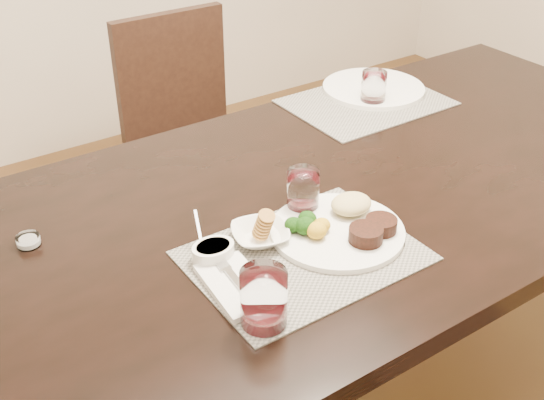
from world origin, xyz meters
TOP-DOWN VIEW (x-y plane):
  - ground_plane at (0.00, 0.00)m, footprint 4.50×4.50m
  - dining_table at (0.00, 0.00)m, footprint 2.00×1.00m
  - chair_far at (0.00, 0.93)m, footprint 0.42×0.42m
  - placemat_near at (-0.31, -0.18)m, footprint 0.46×0.34m
  - placemat_far at (0.30, 0.33)m, footprint 0.46×0.34m
  - dinner_plate at (-0.20, -0.16)m, footprint 0.29×0.29m
  - napkin_fork at (-0.49, -0.19)m, footprint 0.12×0.19m
  - steak_knife at (-0.11, -0.21)m, footprint 0.06×0.21m
  - cracker_bowl at (-0.36, -0.09)m, footprint 0.15×0.15m
  - sauce_ramekin at (-0.48, -0.09)m, footprint 0.09×0.13m
  - wine_glass_near at (-0.21, -0.04)m, footprint 0.07×0.07m
  - far_plate at (0.38, 0.39)m, footprint 0.32×0.32m
  - wine_glass_far at (0.30, 0.31)m, footprint 0.07×0.07m
  - wine_glass_side at (-0.49, -0.30)m, footprint 0.08×0.08m
  - salt_cellar at (-0.77, 0.18)m, footprint 0.05×0.05m

SIDE VIEW (x-z plane):
  - ground_plane at x=0.00m, z-range 0.00..0.00m
  - chair_far at x=0.00m, z-range 0.05..0.95m
  - dining_table at x=0.00m, z-range 0.29..1.04m
  - placemat_near at x=-0.31m, z-range 0.75..0.75m
  - placemat_far at x=0.30m, z-range 0.75..0.75m
  - steak_knife at x=-0.11m, z-range 0.75..0.76m
  - salt_cellar at x=-0.77m, z-range 0.75..0.77m
  - far_plate at x=0.38m, z-range 0.75..0.77m
  - napkin_fork at x=-0.49m, z-range 0.75..0.77m
  - dinner_plate at x=-0.20m, z-range 0.74..0.80m
  - cracker_bowl at x=-0.36m, z-range 0.74..0.80m
  - sauce_ramekin at x=-0.48m, z-range 0.74..0.81m
  - wine_glass_near at x=-0.21m, z-range 0.75..0.85m
  - wine_glass_far at x=0.30m, z-range 0.75..0.85m
  - wine_glass_side at x=-0.49m, z-range 0.74..0.86m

